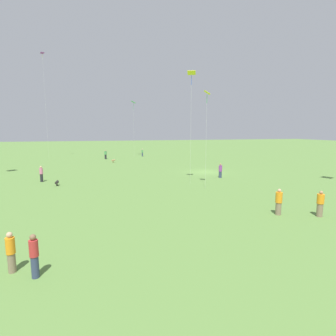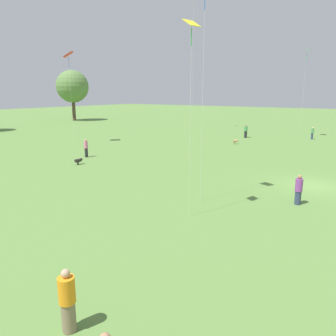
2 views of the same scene
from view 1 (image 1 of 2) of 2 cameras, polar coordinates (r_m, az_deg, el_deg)
name	(u,v)px [view 1 (image 1 of 2)]	position (r m, az deg, el deg)	size (l,w,h in m)	color
ground_plane	(205,172)	(37.77, 8.06, -0.86)	(240.00, 240.00, 0.00)	#5B843D
person_0	(105,155)	(55.65, -13.45, 2.85)	(0.67, 0.67, 1.88)	#232328
person_1	(279,202)	(20.02, 22.96, -6.85)	(0.64, 0.64, 1.87)	#847056
person_3	(41,174)	(33.46, -25.86, -1.16)	(0.52, 0.52, 1.85)	#232328
person_4	(320,204)	(20.90, 30.22, -6.78)	(0.65, 0.65, 1.82)	#847056
person_5	(34,256)	(12.25, -27.11, -16.67)	(0.49, 0.49, 1.83)	#333D5B
person_6	(142,153)	(60.00, -5.62, 3.35)	(0.41, 0.41, 1.73)	#333D5B
person_7	(11,252)	(13.13, -31.02, -15.44)	(0.48, 0.48, 1.76)	#847056
person_8	(220,171)	(33.41, 11.33, -0.59)	(0.45, 0.45, 1.79)	#333D5B
kite_0	(43,64)	(62.21, -25.59, 19.74)	(0.94, 0.95, 21.41)	purple
kite_1	(191,78)	(29.08, 5.13, 18.90)	(1.07, 1.09, 12.01)	yellow
kite_2	(133,104)	(60.30, -7.56, 13.63)	(1.07, 0.98, 12.34)	green
kite_4	(207,98)	(26.65, 8.48, 14.83)	(0.82, 0.76, 9.72)	yellow
dog_0	(113,160)	(49.29, -11.79, 1.64)	(0.59, 0.68, 0.60)	tan
dog_1	(57,182)	(30.55, -23.02, -2.88)	(0.77, 0.34, 0.55)	black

